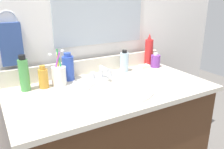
{
  "coord_description": "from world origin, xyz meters",
  "views": [
    {
      "loc": [
        -0.55,
        -0.98,
        1.32
      ],
      "look_at": [
        0.0,
        0.0,
        0.94
      ],
      "focal_mm": 36.9,
      "sensor_mm": 36.0,
      "label": 1
    }
  ],
  "objects_px": {
    "hand_towel": "(11,44)",
    "bottle_cream_purple": "(155,61)",
    "bottle_gel_clear": "(124,62)",
    "cup_white_ceramic": "(59,75)",
    "bottle_shampoo_blue": "(68,68)",
    "bottle_oil_amber": "(43,78)",
    "soap_bar": "(144,67)",
    "bottle_spray_red": "(149,51)",
    "faucet": "(102,75)",
    "bottle_toner_green": "(24,74)"
  },
  "relations": [
    {
      "from": "hand_towel",
      "to": "bottle_oil_amber",
      "type": "xyz_separation_m",
      "value": [
        0.12,
        -0.13,
        -0.17
      ]
    },
    {
      "from": "bottle_cream_purple",
      "to": "bottle_spray_red",
      "type": "distance_m",
      "value": 0.09
    },
    {
      "from": "hand_towel",
      "to": "bottle_toner_green",
      "type": "relative_size",
      "value": 1.19
    },
    {
      "from": "soap_bar",
      "to": "bottle_cream_purple",
      "type": "bearing_deg",
      "value": -6.95
    },
    {
      "from": "bottle_oil_amber",
      "to": "bottle_gel_clear",
      "type": "height_order",
      "value": "bottle_gel_clear"
    },
    {
      "from": "bottle_oil_amber",
      "to": "bottle_spray_red",
      "type": "height_order",
      "value": "bottle_spray_red"
    },
    {
      "from": "bottle_gel_clear",
      "to": "bottle_cream_purple",
      "type": "height_order",
      "value": "bottle_gel_clear"
    },
    {
      "from": "bottle_oil_amber",
      "to": "soap_bar",
      "type": "height_order",
      "value": "bottle_oil_amber"
    },
    {
      "from": "bottle_cream_purple",
      "to": "cup_white_ceramic",
      "type": "distance_m",
      "value": 0.67
    },
    {
      "from": "faucet",
      "to": "bottle_toner_green",
      "type": "height_order",
      "value": "bottle_toner_green"
    },
    {
      "from": "bottle_cream_purple",
      "to": "bottle_spray_red",
      "type": "height_order",
      "value": "bottle_spray_red"
    },
    {
      "from": "faucet",
      "to": "soap_bar",
      "type": "distance_m",
      "value": 0.35
    },
    {
      "from": "bottle_toner_green",
      "to": "bottle_spray_red",
      "type": "bearing_deg",
      "value": 4.66
    },
    {
      "from": "bottle_toner_green",
      "to": "bottle_cream_purple",
      "type": "bearing_deg",
      "value": -0.22
    },
    {
      "from": "hand_towel",
      "to": "faucet",
      "type": "height_order",
      "value": "hand_towel"
    },
    {
      "from": "hand_towel",
      "to": "faucet",
      "type": "bearing_deg",
      "value": -19.79
    },
    {
      "from": "hand_towel",
      "to": "cup_white_ceramic",
      "type": "bearing_deg",
      "value": -31.63
    },
    {
      "from": "hand_towel",
      "to": "bottle_shampoo_blue",
      "type": "height_order",
      "value": "hand_towel"
    },
    {
      "from": "soap_bar",
      "to": "hand_towel",
      "type": "bearing_deg",
      "value": 172.07
    },
    {
      "from": "soap_bar",
      "to": "bottle_oil_amber",
      "type": "bearing_deg",
      "value": -178.63
    },
    {
      "from": "bottle_gel_clear",
      "to": "cup_white_ceramic",
      "type": "height_order",
      "value": "cup_white_ceramic"
    },
    {
      "from": "bottle_cream_purple",
      "to": "bottle_spray_red",
      "type": "relative_size",
      "value": 0.45
    },
    {
      "from": "bottle_cream_purple",
      "to": "soap_bar",
      "type": "xyz_separation_m",
      "value": [
        -0.08,
        0.01,
        -0.03
      ]
    },
    {
      "from": "faucet",
      "to": "cup_white_ceramic",
      "type": "bearing_deg",
      "value": 171.76
    },
    {
      "from": "cup_white_ceramic",
      "to": "soap_bar",
      "type": "height_order",
      "value": "cup_white_ceramic"
    },
    {
      "from": "faucet",
      "to": "cup_white_ceramic",
      "type": "height_order",
      "value": "cup_white_ceramic"
    },
    {
      "from": "faucet",
      "to": "bottle_toner_green",
      "type": "distance_m",
      "value": 0.42
    },
    {
      "from": "bottle_gel_clear",
      "to": "bottle_oil_amber",
      "type": "bearing_deg",
      "value": -176.52
    },
    {
      "from": "bottle_toner_green",
      "to": "bottle_shampoo_blue",
      "type": "height_order",
      "value": "bottle_toner_green"
    },
    {
      "from": "cup_white_ceramic",
      "to": "bottle_gel_clear",
      "type": "bearing_deg",
      "value": 3.96
    },
    {
      "from": "bottle_shampoo_blue",
      "to": "cup_white_ceramic",
      "type": "distance_m",
      "value": 0.09
    },
    {
      "from": "cup_white_ceramic",
      "to": "bottle_toner_green",
      "type": "bearing_deg",
      "value": 177.47
    },
    {
      "from": "hand_towel",
      "to": "bottle_cream_purple",
      "type": "relative_size",
      "value": 2.27
    },
    {
      "from": "hand_towel",
      "to": "bottle_shampoo_blue",
      "type": "relative_size",
      "value": 1.39
    },
    {
      "from": "faucet",
      "to": "bottle_shampoo_blue",
      "type": "bearing_deg",
      "value": 152.99
    },
    {
      "from": "cup_white_ceramic",
      "to": "bottle_oil_amber",
      "type": "bearing_deg",
      "value": -179.06
    },
    {
      "from": "hand_towel",
      "to": "bottle_cream_purple",
      "type": "bearing_deg",
      "value": -7.83
    },
    {
      "from": "faucet",
      "to": "bottle_spray_red",
      "type": "relative_size",
      "value": 0.74
    },
    {
      "from": "bottle_gel_clear",
      "to": "soap_bar",
      "type": "relative_size",
      "value": 2.15
    },
    {
      "from": "hand_towel",
      "to": "faucet",
      "type": "distance_m",
      "value": 0.51
    },
    {
      "from": "bottle_oil_amber",
      "to": "soap_bar",
      "type": "relative_size",
      "value": 1.89
    },
    {
      "from": "bottle_oil_amber",
      "to": "bottle_shampoo_blue",
      "type": "relative_size",
      "value": 0.76
    },
    {
      "from": "bottle_shampoo_blue",
      "to": "bottle_spray_red",
      "type": "bearing_deg",
      "value": 2.37
    },
    {
      "from": "bottle_oil_amber",
      "to": "bottle_cream_purple",
      "type": "bearing_deg",
      "value": 0.44
    },
    {
      "from": "hand_towel",
      "to": "bottle_toner_green",
      "type": "height_order",
      "value": "hand_towel"
    },
    {
      "from": "faucet",
      "to": "hand_towel",
      "type": "bearing_deg",
      "value": 160.21
    },
    {
      "from": "bottle_oil_amber",
      "to": "bottle_cream_purple",
      "type": "xyz_separation_m",
      "value": [
        0.75,
        0.01,
        -0.01
      ]
    },
    {
      "from": "bottle_oil_amber",
      "to": "soap_bar",
      "type": "xyz_separation_m",
      "value": [
        0.67,
        0.02,
        -0.04
      ]
    },
    {
      "from": "bottle_toner_green",
      "to": "soap_bar",
      "type": "xyz_separation_m",
      "value": [
        0.76,
        0.01,
        -0.07
      ]
    },
    {
      "from": "faucet",
      "to": "bottle_cream_purple",
      "type": "relative_size",
      "value": 1.65
    }
  ]
}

